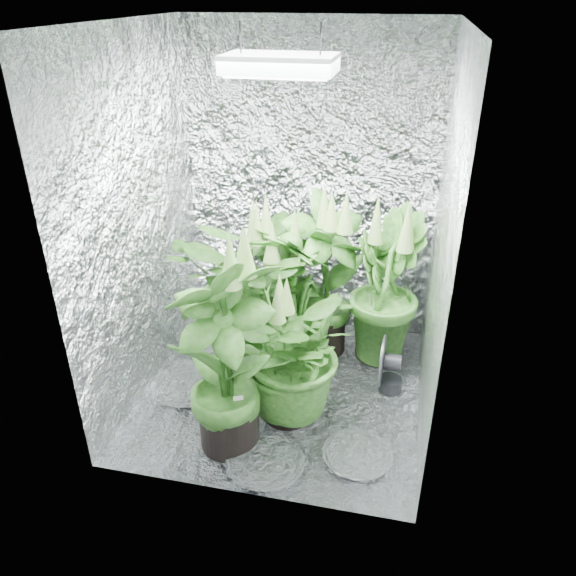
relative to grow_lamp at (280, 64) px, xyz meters
The scene contains 12 objects.
ground 1.83m from the grow_lamp, ahead, with size 1.60×1.60×0.00m, color silver.
walls 0.83m from the grow_lamp, ahead, with size 1.62×1.62×2.00m.
ceiling 0.17m from the grow_lamp, ahead, with size 1.60×1.60×0.01m, color silver.
grow_lamp is the anchor object (origin of this frame).
plant_a 1.36m from the grow_lamp, 131.15° to the left, with size 1.14×1.14×1.09m.
plant_b 1.40m from the grow_lamp, 71.20° to the left, with size 0.76×0.76×1.13m.
plant_c 1.53m from the grow_lamp, 42.34° to the left, with size 0.57×0.57×1.06m.
plant_d 1.39m from the grow_lamp, 90.98° to the left, with size 0.71×0.71×1.02m.
plant_e 1.42m from the grow_lamp, 69.58° to the right, with size 0.86×0.86×0.90m.
plant_f 1.37m from the grow_lamp, 109.17° to the right, with size 0.82×0.82×1.21m.
circulation_fan 1.79m from the grow_lamp, 13.04° to the left, with size 0.14×0.31×0.36m.
plant_label 1.62m from the grow_lamp, 101.18° to the right, with size 0.05×0.01×0.08m, color white.
Camera 1 is at (0.61, -2.60, 2.14)m, focal length 35.00 mm.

